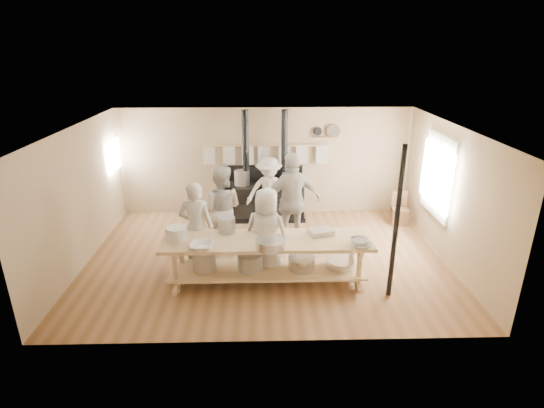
% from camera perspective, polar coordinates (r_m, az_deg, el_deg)
% --- Properties ---
extents(ground, '(7.00, 7.00, 0.00)m').
position_cam_1_polar(ground, '(8.49, -0.71, -7.29)').
color(ground, brown).
rests_on(ground, ground).
extents(room_shell, '(7.00, 7.00, 7.00)m').
position_cam_1_polar(room_shell, '(7.85, -0.76, 3.21)').
color(room_shell, tan).
rests_on(room_shell, ground).
extents(window_right, '(0.09, 1.50, 1.65)m').
position_cam_1_polar(window_right, '(9.18, 21.44, 3.56)').
color(window_right, beige).
rests_on(window_right, ground).
extents(left_opening, '(0.00, 0.90, 0.90)m').
position_cam_1_polar(left_opening, '(10.34, -20.53, 6.09)').
color(left_opening, white).
rests_on(left_opening, ground).
extents(stove, '(1.90, 0.75, 2.60)m').
position_cam_1_polar(stove, '(10.21, -0.93, 0.92)').
color(stove, black).
rests_on(stove, ground).
extents(towel_rail, '(3.00, 0.04, 0.47)m').
position_cam_1_polar(towel_rail, '(10.18, -0.95, 6.95)').
color(towel_rail, tan).
rests_on(towel_rail, ground).
extents(back_wall_shelf, '(0.63, 0.14, 0.32)m').
position_cam_1_polar(back_wall_shelf, '(10.23, 7.37, 9.42)').
color(back_wall_shelf, tan).
rests_on(back_wall_shelf, ground).
extents(prep_table, '(3.60, 0.90, 0.85)m').
position_cam_1_polar(prep_table, '(7.45, -0.69, -7.03)').
color(prep_table, tan).
rests_on(prep_table, ground).
extents(support_post, '(0.08, 0.08, 2.60)m').
position_cam_1_polar(support_post, '(7.04, 16.37, -2.64)').
color(support_post, black).
rests_on(support_post, ground).
extents(cook_far_left, '(0.64, 0.43, 1.73)m').
position_cam_1_polar(cook_far_left, '(7.84, -10.16, -3.10)').
color(cook_far_left, '#A0998E').
rests_on(cook_far_left, ground).
extents(cook_left, '(0.95, 0.78, 1.79)m').
position_cam_1_polar(cook_left, '(8.53, -6.83, -0.65)').
color(cook_left, '#A0998E').
rests_on(cook_left, ground).
extents(cook_center, '(0.94, 0.74, 1.67)m').
position_cam_1_polar(cook_center, '(7.55, -0.76, -3.95)').
color(cook_center, '#A0998E').
rests_on(cook_center, ground).
extents(cook_right, '(1.27, 0.76, 2.02)m').
position_cam_1_polar(cook_right, '(8.54, 2.77, 0.32)').
color(cook_right, '#A0998E').
rests_on(cook_right, ground).
extents(cook_by_window, '(1.07, 0.65, 1.62)m').
position_cam_1_polar(cook_by_window, '(9.73, -0.41, 1.69)').
color(cook_by_window, '#A0998E').
rests_on(cook_by_window, ground).
extents(chair, '(0.40, 0.40, 0.77)m').
position_cam_1_polar(chair, '(10.42, 16.75, -1.32)').
color(chair, '#4F311F').
rests_on(chair, ground).
extents(bowl_white_a, '(0.42, 0.42, 0.09)m').
position_cam_1_polar(bowl_white_a, '(7.05, -9.41, -5.59)').
color(bowl_white_a, white).
rests_on(bowl_white_a, prep_table).
extents(bowl_steel_a, '(0.47, 0.47, 0.10)m').
position_cam_1_polar(bowl_steel_a, '(6.98, -0.42, -5.52)').
color(bowl_steel_a, silver).
rests_on(bowl_steel_a, prep_table).
extents(bowl_white_b, '(0.39, 0.39, 0.09)m').
position_cam_1_polar(bowl_white_b, '(7.17, 11.94, -5.33)').
color(bowl_white_b, white).
rests_on(bowl_white_b, prep_table).
extents(bowl_steel_b, '(0.40, 0.40, 0.09)m').
position_cam_1_polar(bowl_steel_b, '(7.26, 11.64, -4.96)').
color(bowl_steel_b, silver).
rests_on(bowl_steel_b, prep_table).
extents(roasting_pan, '(0.48, 0.39, 0.09)m').
position_cam_1_polar(roasting_pan, '(7.51, 6.59, -3.73)').
color(roasting_pan, '#B2B2B7').
rests_on(roasting_pan, prep_table).
extents(mixing_bowl_large, '(0.58, 0.58, 0.16)m').
position_cam_1_polar(mixing_bowl_large, '(6.97, -0.21, -5.33)').
color(mixing_bowl_large, silver).
rests_on(mixing_bowl_large, prep_table).
extents(bucket_galv, '(0.36, 0.36, 0.27)m').
position_cam_1_polar(bucket_galv, '(7.57, -6.09, -2.76)').
color(bucket_galv, gray).
rests_on(bucket_galv, prep_table).
extents(deep_bowl_enamel, '(0.45, 0.45, 0.22)m').
position_cam_1_polar(deep_bowl_enamel, '(7.43, -12.71, -3.85)').
color(deep_bowl_enamel, white).
rests_on(deep_bowl_enamel, prep_table).
extents(pitcher, '(0.13, 0.13, 0.19)m').
position_cam_1_polar(pitcher, '(7.56, -1.73, -3.01)').
color(pitcher, white).
rests_on(pitcher, prep_table).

